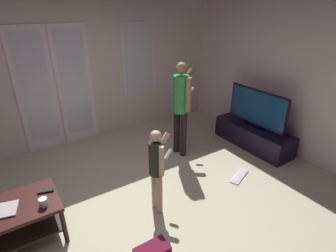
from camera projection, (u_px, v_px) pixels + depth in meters
ground_plane at (133, 219)px, 3.27m from camera, size 6.25×5.13×0.02m
wall_back_with_doors at (66, 73)px, 4.64m from camera, size 6.25×0.09×2.69m
wall_right_plain at (301, 78)px, 4.24m from camera, size 0.06×5.13×2.66m
coffee_table at (16, 216)px, 2.81m from camera, size 0.89×0.64×0.49m
tv_stand at (253, 136)px, 4.87m from camera, size 0.49×1.48×0.40m
flat_screen_tv at (257, 109)px, 4.64m from camera, size 0.08×1.20×0.69m
person_adult at (181, 102)px, 4.31m from camera, size 0.58×0.48×1.61m
person_child at (157, 165)px, 3.14m from camera, size 0.39×0.31×1.13m
loose_keyboard at (239, 176)px, 4.05m from camera, size 0.46×0.28×0.02m
cup_near_edge at (43, 202)px, 2.75m from camera, size 0.09×0.09×0.09m
tv_remote_black at (46, 191)px, 2.96m from camera, size 0.18×0.10×0.02m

